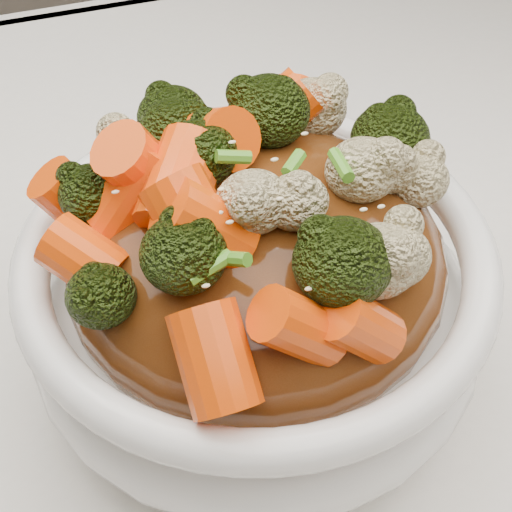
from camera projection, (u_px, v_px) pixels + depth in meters
name	position (u px, v px, depth m)	size (l,w,h in m)	color
tablecloth	(279.00, 318.00, 0.50)	(1.20, 0.80, 0.04)	white
bowl	(256.00, 303.00, 0.42)	(0.24, 0.24, 0.09)	white
sauce_base	(256.00, 261.00, 0.40)	(0.19, 0.19, 0.11)	#52280E
carrots	(256.00, 152.00, 0.35)	(0.19, 0.19, 0.06)	#FB4E08
broccoli	(256.00, 154.00, 0.35)	(0.19, 0.19, 0.05)	black
cauliflower	(256.00, 158.00, 0.35)	(0.19, 0.19, 0.04)	beige
scallions	(256.00, 150.00, 0.35)	(0.14, 0.14, 0.02)	#478D20
sesame_seeds	(256.00, 150.00, 0.35)	(0.17, 0.17, 0.01)	beige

